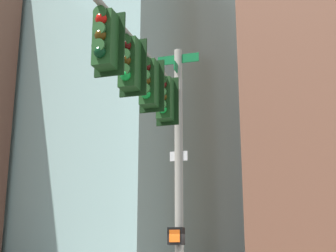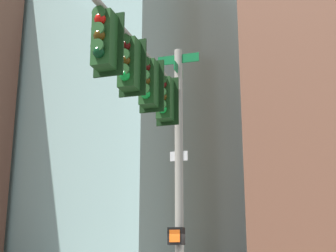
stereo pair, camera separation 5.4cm
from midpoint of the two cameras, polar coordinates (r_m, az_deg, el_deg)
signal_pole_assembly at (r=10.59m, az=-1.46°, el=1.39°), size 5.25×2.27×7.24m
building_glass_tower at (r=72.78m, az=-6.22°, el=8.95°), size 26.65×32.53×62.82m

